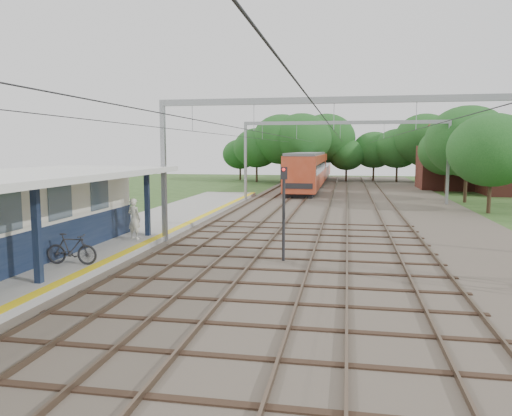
# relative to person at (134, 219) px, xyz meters

# --- Properties ---
(ground) EXTENTS (160.00, 160.00, 0.00)m
(ground) POSITION_rel_person_xyz_m (6.13, -13.92, -1.33)
(ground) COLOR #2D4C1E
(ground) RESTS_ON ground
(ballast_bed) EXTENTS (18.00, 90.00, 0.10)m
(ballast_bed) POSITION_rel_person_xyz_m (10.13, 16.08, -1.28)
(ballast_bed) COLOR #473D33
(ballast_bed) RESTS_ON ground
(platform) EXTENTS (5.00, 52.00, 0.35)m
(platform) POSITION_rel_person_xyz_m (-1.37, 0.08, -1.16)
(platform) COLOR gray
(platform) RESTS_ON ground
(yellow_stripe) EXTENTS (0.45, 52.00, 0.01)m
(yellow_stripe) POSITION_rel_person_xyz_m (0.88, 0.08, -0.98)
(yellow_stripe) COLOR yellow
(yellow_stripe) RESTS_ON platform
(rail_tracks) EXTENTS (11.80, 88.00, 0.15)m
(rail_tracks) POSITION_rel_person_xyz_m (7.63, 16.08, -1.16)
(rail_tracks) COLOR brown
(rail_tracks) RESTS_ON ballast_bed
(catenary_system) EXTENTS (17.22, 88.00, 7.00)m
(catenary_system) POSITION_rel_person_xyz_m (9.51, 11.36, 4.18)
(catenary_system) COLOR gray
(catenary_system) RESTS_ON ground
(tree_band) EXTENTS (31.72, 30.88, 8.82)m
(tree_band) POSITION_rel_person_xyz_m (9.97, 43.20, 3.59)
(tree_band) COLOR #382619
(tree_band) RESTS_ON ground
(house_far) EXTENTS (8.00, 6.12, 8.66)m
(house_far) POSITION_rel_person_xyz_m (22.13, 38.08, 1.90)
(house_far) COLOR brown
(house_far) RESTS_ON ground
(person) EXTENTS (0.83, 0.68, 1.97)m
(person) POSITION_rel_person_xyz_m (0.00, 0.00, 0.00)
(person) COLOR silver
(person) RESTS_ON platform
(bicycle) EXTENTS (2.00, 0.69, 1.18)m
(bicycle) POSITION_rel_person_xyz_m (-0.11, -5.39, -0.39)
(bicycle) COLOR black
(bicycle) RESTS_ON platform
(train) EXTENTS (3.16, 39.38, 4.14)m
(train) POSITION_rel_person_xyz_m (5.63, 42.48, 0.97)
(train) COLOR black
(train) RESTS_ON ballast_bed
(signal_post) EXTENTS (0.29, 0.26, 3.93)m
(signal_post) POSITION_rel_person_xyz_m (7.48, -2.26, 1.05)
(signal_post) COLOR black
(signal_post) RESTS_ON ground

